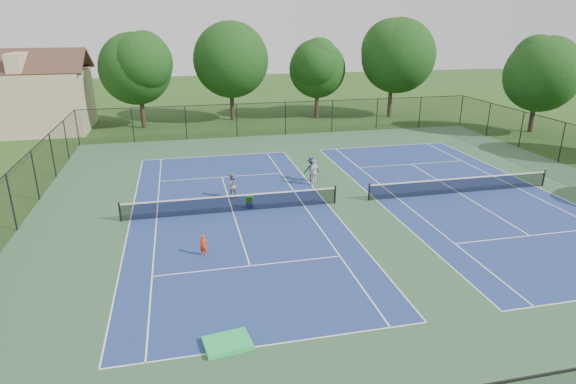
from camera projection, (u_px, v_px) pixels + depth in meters
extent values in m
plane|color=#234716|center=(352.00, 202.00, 28.23)|extent=(140.00, 140.00, 0.00)
cube|color=#325A36|center=(352.00, 202.00, 28.23)|extent=(36.00, 36.00, 0.01)
cube|color=navy|center=(233.00, 212.00, 26.76)|extent=(10.97, 23.77, 0.00)
cube|color=white|center=(215.00, 156.00, 37.67)|extent=(10.97, 0.06, 0.00)
cube|color=white|center=(275.00, 344.00, 15.86)|extent=(10.97, 0.06, 0.00)
cube|color=white|center=(130.00, 220.00, 25.62)|extent=(0.06, 23.77, 0.00)
cube|color=white|center=(327.00, 204.00, 27.91)|extent=(0.06, 23.77, 0.00)
cube|color=white|center=(157.00, 218.00, 25.91)|extent=(0.06, 23.77, 0.00)
cube|color=white|center=(304.00, 206.00, 27.62)|extent=(0.06, 23.77, 0.00)
cube|color=white|center=(222.00, 177.00, 32.64)|extent=(8.23, 0.06, 0.00)
cube|color=white|center=(250.00, 266.00, 20.89)|extent=(8.23, 0.06, 0.00)
cube|color=white|center=(233.00, 212.00, 26.76)|extent=(0.06, 12.80, 0.00)
cylinder|color=black|center=(120.00, 212.00, 25.35)|extent=(0.10, 0.10, 1.07)
cylinder|color=black|center=(335.00, 195.00, 27.83)|extent=(0.10, 0.10, 1.07)
cube|color=black|center=(233.00, 204.00, 26.61)|extent=(11.90, 0.01, 0.90)
cube|color=white|center=(232.00, 196.00, 26.45)|extent=(11.90, 0.04, 0.07)
cube|color=navy|center=(459.00, 193.00, 29.68)|extent=(10.97, 23.77, 0.00)
cube|color=white|center=(382.00, 146.00, 40.59)|extent=(10.97, 0.06, 0.00)
cube|color=white|center=(376.00, 200.00, 28.54)|extent=(0.06, 23.77, 0.00)
cube|color=white|center=(536.00, 186.00, 30.82)|extent=(0.06, 23.77, 0.00)
cube|color=white|center=(397.00, 198.00, 28.82)|extent=(0.06, 23.77, 0.00)
cube|color=white|center=(517.00, 188.00, 30.54)|extent=(0.06, 23.77, 0.00)
cube|color=white|center=(412.00, 164.00, 35.55)|extent=(8.23, 0.06, 0.00)
cube|color=white|center=(530.00, 236.00, 23.81)|extent=(8.23, 0.06, 0.00)
cube|color=white|center=(459.00, 193.00, 29.68)|extent=(0.06, 12.80, 0.00)
cylinder|color=black|center=(369.00, 192.00, 28.26)|extent=(0.10, 0.10, 1.07)
cylinder|color=black|center=(544.00, 178.00, 30.74)|extent=(0.10, 0.10, 1.07)
cube|color=black|center=(460.00, 186.00, 29.53)|extent=(11.90, 0.01, 0.90)
cube|color=white|center=(461.00, 178.00, 29.36)|extent=(11.90, 0.04, 0.07)
cylinder|color=black|center=(77.00, 128.00, 40.48)|extent=(0.08, 0.08, 3.00)
cylinder|color=black|center=(133.00, 125.00, 41.42)|extent=(0.08, 0.08, 3.00)
cylinder|color=black|center=(186.00, 123.00, 42.36)|extent=(0.08, 0.08, 3.00)
cylinder|color=black|center=(237.00, 121.00, 43.30)|extent=(0.08, 0.08, 3.00)
cylinder|color=black|center=(285.00, 119.00, 44.23)|extent=(0.08, 0.08, 3.00)
cylinder|color=black|center=(332.00, 116.00, 45.17)|extent=(0.08, 0.08, 3.00)
cylinder|color=black|center=(377.00, 114.00, 46.11)|extent=(0.08, 0.08, 3.00)
cylinder|color=black|center=(420.00, 113.00, 47.05)|extent=(0.08, 0.08, 3.00)
cylinder|color=black|center=(461.00, 111.00, 47.99)|extent=(0.08, 0.08, 3.00)
cylinder|color=black|center=(12.00, 203.00, 23.97)|extent=(0.08, 0.08, 3.00)
cylinder|color=black|center=(562.00, 143.00, 35.60)|extent=(0.08, 0.08, 3.00)
cylinder|color=black|center=(35.00, 176.00, 28.10)|extent=(0.08, 0.08, 3.00)
cylinder|color=black|center=(521.00, 130.00, 39.73)|extent=(0.08, 0.08, 3.00)
cylinder|color=black|center=(53.00, 156.00, 32.23)|extent=(0.08, 0.08, 3.00)
cylinder|color=black|center=(488.00, 119.00, 43.86)|extent=(0.08, 0.08, 3.00)
cylinder|color=black|center=(66.00, 140.00, 36.35)|extent=(0.08, 0.08, 3.00)
cube|color=black|center=(285.00, 119.00, 44.23)|extent=(36.00, 0.01, 3.00)
cube|color=black|center=(285.00, 102.00, 43.73)|extent=(36.00, 0.05, 0.05)
cube|color=black|center=(12.00, 203.00, 23.97)|extent=(0.01, 36.00, 3.00)
cube|color=black|center=(6.00, 174.00, 23.46)|extent=(0.05, 36.00, 0.05)
cylinder|color=#2D2116|center=(142.00, 109.00, 46.90)|extent=(0.44, 0.44, 3.78)
sphere|color=#0F3A11|center=(138.00, 69.00, 45.62)|extent=(6.80, 6.80, 6.80)
sphere|color=#0F3A11|center=(137.00, 62.00, 45.40)|extent=(5.58, 5.58, 5.58)
sphere|color=#0F3A11|center=(137.00, 55.00, 45.17)|extent=(4.35, 4.35, 4.35)
cylinder|color=#2D2116|center=(232.00, 100.00, 50.55)|extent=(0.44, 0.44, 4.14)
sphere|color=#0F3A11|center=(230.00, 60.00, 49.14)|extent=(7.60, 7.60, 7.60)
sphere|color=#0F3A11|center=(230.00, 53.00, 48.93)|extent=(6.23, 6.23, 6.23)
sphere|color=#0F3A11|center=(230.00, 47.00, 48.72)|extent=(4.86, 4.86, 4.86)
cylinder|color=#2D2116|center=(317.00, 102.00, 51.63)|extent=(0.44, 0.44, 3.42)
sphere|color=#0F3A11|center=(317.00, 70.00, 50.49)|extent=(6.00, 6.00, 6.00)
sphere|color=#0F3A11|center=(318.00, 63.00, 50.25)|extent=(4.92, 4.92, 4.92)
sphere|color=#0F3A11|center=(318.00, 56.00, 50.01)|extent=(3.84, 3.84, 3.84)
cylinder|color=#2D2116|center=(390.00, 97.00, 52.22)|extent=(0.44, 0.44, 4.32)
sphere|color=#0F3A11|center=(393.00, 56.00, 50.77)|extent=(7.80, 7.80, 7.80)
sphere|color=#0F3A11|center=(393.00, 50.00, 50.56)|extent=(6.40, 6.40, 6.40)
sphere|color=#0F3A11|center=(394.00, 44.00, 50.35)|extent=(4.99, 4.99, 4.99)
cylinder|color=#2D2116|center=(533.00, 113.00, 45.26)|extent=(0.44, 0.44, 3.60)
sphere|color=#0F3A11|center=(540.00, 74.00, 44.03)|extent=(6.60, 6.60, 6.60)
sphere|color=#0F3A11|center=(541.00, 66.00, 43.80)|extent=(5.41, 5.41, 5.41)
sphere|color=#0F3A11|center=(542.00, 58.00, 43.57)|extent=(4.22, 4.22, 4.22)
cube|color=tan|center=(32.00, 101.00, 45.42)|extent=(10.00, 8.00, 5.60)
cube|color=tan|center=(25.00, 61.00, 44.18)|extent=(1.20, 8.00, 1.76)
cube|color=#422B1E|center=(18.00, 62.00, 42.31)|extent=(10.80, 4.10, 2.15)
cube|color=#422B1E|center=(31.00, 58.00, 45.98)|extent=(10.80, 4.10, 2.15)
imported|color=#F83C10|center=(203.00, 245.00, 21.67)|extent=(0.43, 0.36, 1.01)
imported|color=gray|center=(231.00, 186.00, 28.64)|extent=(0.86, 0.73, 1.55)
imported|color=silver|center=(314.00, 172.00, 30.89)|extent=(1.04, 0.97, 1.71)
imported|color=#1C213D|center=(312.00, 169.00, 31.66)|extent=(1.05, 0.62, 1.60)
cube|color=#16209B|center=(249.00, 206.00, 27.30)|extent=(0.45, 0.38, 0.28)
cube|color=green|center=(249.00, 200.00, 27.18)|extent=(0.41, 0.38, 0.42)
cube|color=green|center=(227.00, 343.00, 15.78)|extent=(1.65, 1.30, 0.17)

